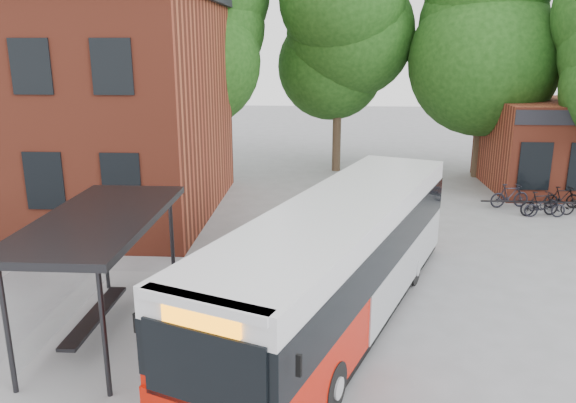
# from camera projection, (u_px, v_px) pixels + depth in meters

# --- Properties ---
(ground) EXTENTS (100.00, 100.00, 0.00)m
(ground) POSITION_uv_depth(u_px,v_px,m) (309.00, 321.00, 13.45)
(ground) COLOR gray
(bus_shelter) EXTENTS (3.60, 7.00, 2.90)m
(bus_shelter) POSITION_uv_depth(u_px,v_px,m) (104.00, 277.00, 12.37)
(bus_shelter) COLOR #252528
(bus_shelter) RESTS_ON ground
(bike_rail) EXTENTS (5.20, 0.10, 0.38)m
(bike_rail) POSITION_uv_depth(u_px,v_px,m) (546.00, 206.00, 22.46)
(bike_rail) COLOR #252528
(bike_rail) RESTS_ON ground
(tree_0) EXTENTS (7.92, 7.92, 11.00)m
(tree_0) POSITION_uv_depth(u_px,v_px,m) (197.00, 64.00, 27.72)
(tree_0) COLOR #163D10
(tree_0) RESTS_ON ground
(tree_1) EXTENTS (7.92, 7.92, 10.40)m
(tree_1) POSITION_uv_depth(u_px,v_px,m) (338.00, 70.00, 28.34)
(tree_1) COLOR #163D10
(tree_1) RESTS_ON ground
(tree_2) EXTENTS (7.92, 7.92, 11.00)m
(tree_2) POSITION_uv_depth(u_px,v_px,m) (485.00, 65.00, 26.89)
(tree_2) COLOR #163D10
(tree_2) RESTS_ON ground
(city_bus) EXTENTS (6.64, 11.70, 2.95)m
(city_bus) POSITION_uv_depth(u_px,v_px,m) (341.00, 262.00, 13.15)
(city_bus) COLOR #BD1204
(city_bus) RESTS_ON ground
(bicycle_1) EXTENTS (1.71, 0.80, 0.99)m
(bicycle_1) POSITION_uv_depth(u_px,v_px,m) (510.00, 196.00, 22.82)
(bicycle_1) COLOR black
(bicycle_1) RESTS_ON ground
(bicycle_2) EXTENTS (1.57, 0.59, 0.82)m
(bicycle_2) POSITION_uv_depth(u_px,v_px,m) (545.00, 207.00, 21.54)
(bicycle_2) COLOR black
(bicycle_2) RESTS_ON ground
(bicycle_3) EXTENTS (1.69, 0.82, 0.98)m
(bicycle_3) POSITION_uv_depth(u_px,v_px,m) (540.00, 204.00, 21.68)
(bicycle_3) COLOR black
(bicycle_3) RESTS_ON ground
(bicycle_5) EXTENTS (1.52, 0.57, 0.89)m
(bicycle_5) POSITION_uv_depth(u_px,v_px,m) (562.00, 197.00, 22.75)
(bicycle_5) COLOR black
(bicycle_5) RESTS_ON ground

